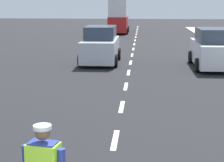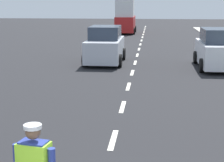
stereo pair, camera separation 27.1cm
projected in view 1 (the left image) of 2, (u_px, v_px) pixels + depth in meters
name	position (u px, v px, depth m)	size (l,w,h in m)	color
ground_plane	(132.00, 54.00, 24.33)	(96.00, 96.00, 0.00)	black
lane_center_line	(134.00, 47.00, 28.43)	(0.14, 46.40, 0.01)	silver
delivery_truck	(118.00, 18.00, 39.63)	(2.16, 4.60, 3.54)	red
car_oncoming_second	(101.00, 46.00, 20.85)	(2.05, 4.16, 2.02)	silver
car_parked_far	(211.00, 50.00, 19.37)	(1.91, 4.33, 2.02)	silver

